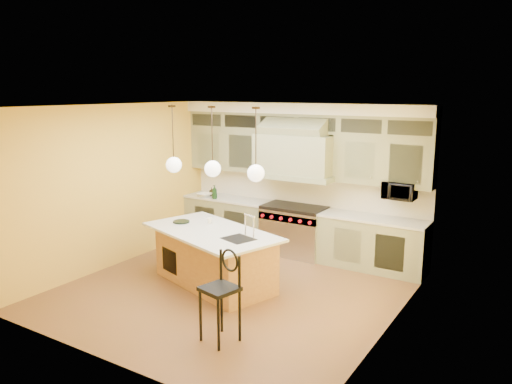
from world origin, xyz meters
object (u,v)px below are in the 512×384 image
Objects in this scene: range at (294,230)px; counter_stool at (222,290)px; microwave at (399,191)px; kitchen_island at (214,257)px.

range is 3.61m from counter_stool.
range is 2.18m from microwave.
kitchen_island is at bearing -137.33° from microwave.
counter_stool is 2.18× the size of microwave.
counter_stool is at bearing -32.73° from kitchen_island.
counter_stool is (1.20, -1.46, 0.20)m from kitchen_island.
kitchen_island is 2.19× the size of counter_stool.
kitchen_island reaches higher than range.
kitchen_island is 1.90m from counter_stool.
microwave is at bearing 60.53° from kitchen_island.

